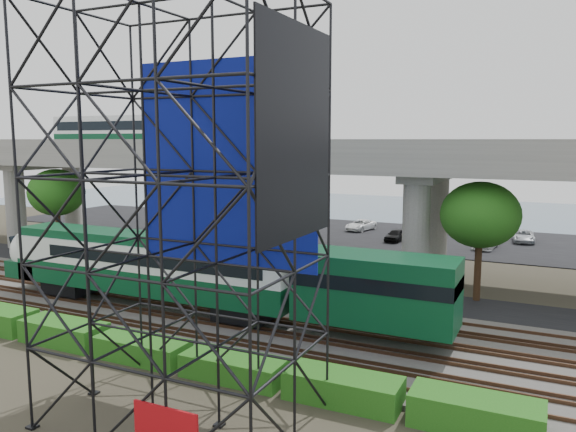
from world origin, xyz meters
The scene contains 13 objects.
ground centered at (0.00, 0.00, 0.00)m, with size 140.00×140.00×0.00m, color #474233.
ballast_bed centered at (0.00, 2.00, 0.10)m, with size 90.00×12.00×0.20m, color slate.
service_road centered at (0.00, 10.50, 0.04)m, with size 90.00×5.00×0.08m, color black.
parking_lot centered at (0.00, 34.00, 0.04)m, with size 90.00×18.00×0.08m, color black.
harbor_water centered at (0.00, 56.00, 0.01)m, with size 140.00×40.00×0.03m, color slate.
rail_tracks centered at (0.00, 2.00, 0.28)m, with size 90.00×9.52×0.16m.
commuter_train centered at (-1.49, 2.00, 2.88)m, with size 29.30×3.06×4.30m.
overpass centered at (-1.39, 16.00, 8.21)m, with size 80.00×12.00×12.40m.
scaffold_tower centered at (6.11, -7.98, 7.47)m, with size 9.36×6.36×15.00m.
hedge_strip centered at (1.01, -4.30, 0.56)m, with size 34.60×1.80×1.20m.
trees centered at (-4.67, 16.17, 5.57)m, with size 40.94×16.94×7.69m.
suv centered at (-9.79, 10.27, 0.86)m, with size 2.60×5.64×1.57m, color black.
parked_cars centered at (1.10, 33.46, 0.70)m, with size 34.45×9.68×1.31m.
Camera 1 is at (18.02, -24.18, 10.28)m, focal length 35.00 mm.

